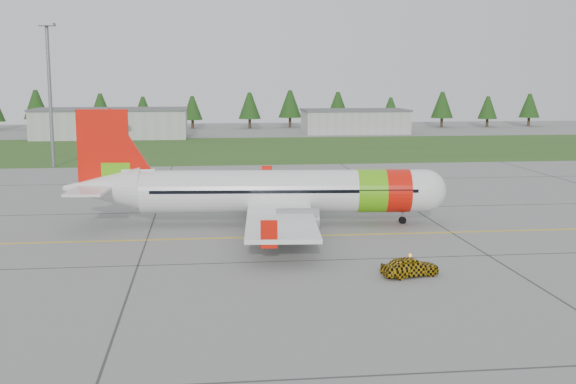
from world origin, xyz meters
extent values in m
plane|color=gray|center=(0.00, 0.00, 0.00)|extent=(320.00, 320.00, 0.00)
cylinder|color=silver|center=(-3.46, 12.94, 2.95)|extent=(25.00, 5.76, 3.72)
sphere|color=silver|center=(8.88, 11.91, 2.95)|extent=(3.72, 3.72, 3.72)
cone|color=silver|center=(-19.13, 14.24, 3.29)|extent=(6.95, 4.26, 3.72)
cube|color=black|center=(9.16, 11.88, 3.29)|extent=(1.72, 2.60, 0.53)
cylinder|color=#59B70D|center=(4.13, 12.30, 2.95)|extent=(2.78, 3.99, 3.80)
cylinder|color=red|center=(6.41, 12.11, 2.95)|extent=(2.40, 3.96, 3.80)
cube|color=silver|center=(-3.94, 12.97, 1.91)|extent=(7.75, 30.82, 0.34)
cube|color=red|center=(-3.63, 28.15, 2.43)|extent=(1.15, 0.27, 1.91)
cube|color=red|center=(-6.15, -2.04, 2.43)|extent=(1.15, 0.27, 1.91)
cylinder|color=gray|center=(-2.08, 18.08, 1.38)|extent=(3.58, 2.28, 2.00)
cylinder|color=gray|center=(-2.95, 7.63, 1.38)|extent=(3.58, 2.28, 2.00)
cube|color=red|center=(-18.94, 14.22, 6.48)|extent=(4.40, 0.71, 7.24)
cube|color=#59B70D|center=(-17.90, 14.14, 4.38)|extent=(2.50, 0.60, 2.29)
cube|color=silver|center=(-19.61, 14.28, 3.53)|extent=(3.95, 11.17, 0.21)
cylinder|color=slate|center=(6.98, 12.07, 0.67)|extent=(0.17, 0.17, 1.33)
cylinder|color=black|center=(6.98, 12.07, 0.32)|extent=(0.67, 0.32, 0.65)
cylinder|color=slate|center=(-4.67, 15.71, 0.91)|extent=(0.21, 0.21, 1.81)
cylinder|color=black|center=(-5.05, 15.74, 0.50)|extent=(1.02, 0.51, 0.99)
cylinder|color=slate|center=(-5.11, 10.39, 0.91)|extent=(0.21, 0.21, 1.81)
cylinder|color=black|center=(-5.49, 10.43, 0.50)|extent=(1.02, 0.51, 0.99)
imported|color=#D0A10B|center=(2.76, -4.73, 1.92)|extent=(1.64, 1.81, 3.83)
imported|color=silver|center=(-25.20, 58.58, 1.94)|extent=(1.51, 1.44, 3.88)
cube|color=#30561E|center=(0.00, 82.00, 0.01)|extent=(320.00, 50.00, 0.03)
cube|color=gold|center=(0.00, 8.00, 0.01)|extent=(120.00, 0.25, 0.02)
cube|color=#A8A8A3|center=(-30.00, 110.00, 3.00)|extent=(32.00, 14.00, 6.00)
cube|color=#A8A8A3|center=(25.00, 118.00, 2.60)|extent=(24.00, 12.00, 5.20)
cylinder|color=slate|center=(-32.00, 58.00, 10.00)|extent=(0.50, 0.50, 20.00)
camera|label=1|loc=(-10.36, -48.83, 12.67)|focal=45.00mm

